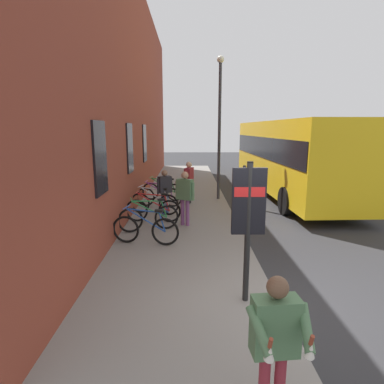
# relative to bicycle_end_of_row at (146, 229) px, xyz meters

# --- Properties ---
(ground) EXTENTS (60.00, 60.00, 0.00)m
(ground) POSITION_rel_bicycle_end_of_row_xyz_m (3.21, -3.65, -0.51)
(ground) COLOR #2D2D30
(sidewalk_pavement) EXTENTS (24.00, 3.50, 0.12)m
(sidewalk_pavement) POSITION_rel_bicycle_end_of_row_xyz_m (5.21, -0.90, -0.45)
(sidewalk_pavement) COLOR gray
(sidewalk_pavement) RESTS_ON ground
(station_facade) EXTENTS (22.00, 0.65, 8.88)m
(station_facade) POSITION_rel_bicycle_end_of_row_xyz_m (6.20, 1.15, 3.93)
(station_facade) COLOR brown
(station_facade) RESTS_ON ground
(bicycle_end_of_row) EXTENTS (0.53, 1.75, 0.97)m
(bicycle_end_of_row) POSITION_rel_bicycle_end_of_row_xyz_m (0.00, 0.00, 0.00)
(bicycle_end_of_row) COLOR black
(bicycle_end_of_row) RESTS_ON sidewalk_pavement
(bicycle_beside_lamp) EXTENTS (0.64, 1.72, 0.97)m
(bicycle_beside_lamp) POSITION_rel_bicycle_end_of_row_xyz_m (1.07, 0.04, 0.00)
(bicycle_beside_lamp) COLOR black
(bicycle_beside_lamp) RESTS_ON sidewalk_pavement
(bicycle_by_door) EXTENTS (0.48, 1.77, 0.97)m
(bicycle_by_door) POSITION_rel_bicycle_end_of_row_xyz_m (1.95, 0.02, 0.00)
(bicycle_by_door) COLOR black
(bicycle_by_door) RESTS_ON sidewalk_pavement
(bicycle_far_end) EXTENTS (0.62, 1.72, 0.97)m
(bicycle_far_end) POSITION_rel_bicycle_end_of_row_xyz_m (2.89, 0.08, 0.00)
(bicycle_far_end) COLOR black
(bicycle_far_end) RESTS_ON sidewalk_pavement
(bicycle_under_window) EXTENTS (0.48, 1.76, 0.97)m
(bicycle_under_window) POSITION_rel_bicycle_end_of_row_xyz_m (3.95, 0.01, 0.00)
(bicycle_under_window) COLOR black
(bicycle_under_window) RESTS_ON sidewalk_pavement
(bicycle_leaning_wall) EXTENTS (0.57, 1.74, 0.97)m
(bicycle_leaning_wall) POSITION_rel_bicycle_end_of_row_xyz_m (4.96, -0.04, 0.00)
(bicycle_leaning_wall) COLOR black
(bicycle_leaning_wall) RESTS_ON sidewalk_pavement
(transit_info_sign) EXTENTS (0.10, 0.55, 2.40)m
(transit_info_sign) POSITION_rel_bicycle_end_of_row_xyz_m (-2.68, -2.08, 1.21)
(transit_info_sign) COLOR black
(transit_info_sign) RESTS_ON sidewalk_pavement
(city_bus) EXTENTS (10.57, 2.86, 3.35)m
(city_bus) POSITION_rel_bicycle_end_of_row_xyz_m (6.56, -5.65, 1.41)
(city_bus) COLOR yellow
(city_bus) RESTS_ON ground
(pedestrian_near_bus) EXTENTS (0.43, 0.57, 1.66)m
(pedestrian_near_bus) POSITION_rel_bicycle_end_of_row_xyz_m (1.58, -0.99, 0.62)
(pedestrian_near_bus) COLOR #723F72
(pedestrian_near_bus) RESTS_ON sidewalk_pavement
(pedestrian_crossing_street) EXTENTS (0.42, 0.51, 1.53)m
(pedestrian_crossing_street) POSITION_rel_bicycle_end_of_row_xyz_m (2.90, -0.28, 0.55)
(pedestrian_crossing_street) COLOR #334C8C
(pedestrian_crossing_street) RESTS_ON sidewalk_pavement
(pedestrian_by_facade) EXTENTS (0.60, 0.39, 1.65)m
(pedestrian_by_facade) POSITION_rel_bicycle_end_of_row_xyz_m (4.39, -1.12, 0.62)
(pedestrian_by_facade) COLOR #26262D
(pedestrian_by_facade) RESTS_ON sidewalk_pavement
(tourist_with_hotdogs) EXTENTS (0.56, 0.61, 1.57)m
(tourist_with_hotdogs) POSITION_rel_bicycle_end_of_row_xyz_m (-4.96, -1.92, 0.58)
(tourist_with_hotdogs) COLOR maroon
(tourist_with_hotdogs) RESTS_ON sidewalk_pavement
(street_lamp) EXTENTS (0.28, 0.28, 5.69)m
(street_lamp) POSITION_rel_bicycle_end_of_row_xyz_m (5.24, -2.35, 2.95)
(street_lamp) COLOR #333338
(street_lamp) RESTS_ON sidewalk_pavement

